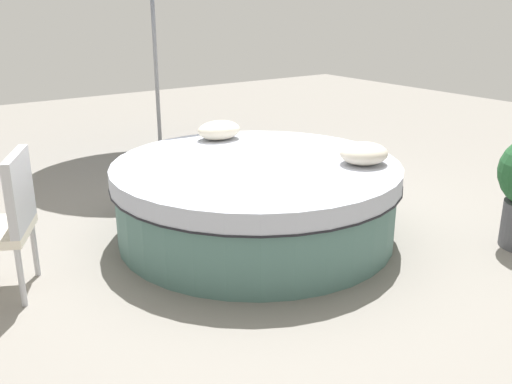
{
  "coord_description": "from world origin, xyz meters",
  "views": [
    {
      "loc": [
        2.59,
        3.66,
        1.92
      ],
      "look_at": [
        0.0,
        0.0,
        0.39
      ],
      "focal_mm": 39.54,
      "sensor_mm": 36.0,
      "label": 1
    }
  ],
  "objects_px": {
    "round_bed": "(256,198)",
    "patio_chair": "(4,216)",
    "throw_pillow_0": "(364,153)",
    "throw_pillow_1": "(219,130)"
  },
  "relations": [
    {
      "from": "throw_pillow_0",
      "to": "patio_chair",
      "type": "distance_m",
      "value": 2.73
    },
    {
      "from": "round_bed",
      "to": "throw_pillow_1",
      "type": "relative_size",
      "value": 5.57
    },
    {
      "from": "throw_pillow_0",
      "to": "round_bed",
      "type": "bearing_deg",
      "value": -38.33
    },
    {
      "from": "patio_chair",
      "to": "round_bed",
      "type": "bearing_deg",
      "value": -68.79
    },
    {
      "from": "throw_pillow_1",
      "to": "round_bed",
      "type": "bearing_deg",
      "value": 78.13
    },
    {
      "from": "round_bed",
      "to": "throw_pillow_1",
      "type": "distance_m",
      "value": 0.98
    },
    {
      "from": "round_bed",
      "to": "patio_chair",
      "type": "relative_size",
      "value": 2.45
    },
    {
      "from": "round_bed",
      "to": "throw_pillow_0",
      "type": "relative_size",
      "value": 5.89
    },
    {
      "from": "round_bed",
      "to": "throw_pillow_0",
      "type": "height_order",
      "value": "throw_pillow_0"
    },
    {
      "from": "throw_pillow_0",
      "to": "throw_pillow_1",
      "type": "xyz_separation_m",
      "value": [
        0.51,
        -1.42,
        0.0
      ]
    }
  ]
}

